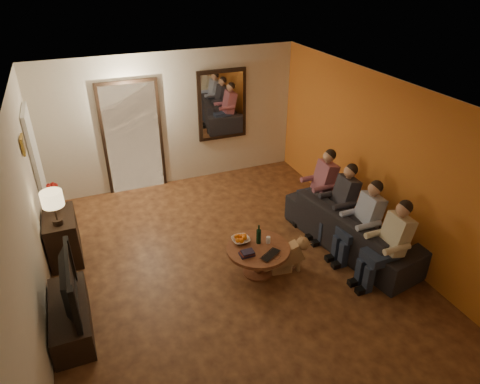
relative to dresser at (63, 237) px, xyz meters
name	(u,v)px	position (x,y,z in m)	size (l,w,h in m)	color
floor	(229,265)	(2.25, -1.15, -0.37)	(5.00, 6.00, 0.01)	#3A1B0F
ceiling	(226,96)	(2.25, -1.15, 2.23)	(5.00, 6.00, 0.01)	white
back_wall	(173,120)	(2.25, 1.85, 0.93)	(5.00, 0.02, 2.60)	beige
front_wall	(361,359)	(2.25, -4.15, 0.93)	(5.00, 0.02, 2.60)	beige
left_wall	(28,229)	(-0.25, -1.15, 0.93)	(0.02, 6.00, 2.60)	beige
right_wall	(378,161)	(4.75, -1.15, 0.93)	(0.02, 6.00, 2.60)	beige
orange_accent	(378,161)	(4.74, -1.15, 0.93)	(0.01, 6.00, 2.60)	orange
kitchen_doorway	(133,139)	(1.45, 1.83, 0.68)	(1.00, 0.06, 2.10)	#FFE0A5
door_trim	(133,139)	(1.45, 1.82, 0.68)	(1.12, 0.04, 2.22)	black
fridge_glimpse	(147,144)	(1.70, 1.84, 0.53)	(0.45, 0.03, 1.70)	silver
mirror_frame	(222,105)	(3.25, 1.81, 1.13)	(1.00, 0.05, 1.40)	black
mirror_glass	(223,105)	(3.25, 1.78, 1.13)	(0.86, 0.02, 1.26)	white
white_door	(38,169)	(-0.21, 1.15, 0.65)	(0.06, 0.85, 2.04)	white
framed_art	(23,145)	(-0.22, 0.15, 1.48)	(0.03, 0.28, 0.24)	#B28C33
art_canvas	(24,145)	(-0.21, 0.15, 1.48)	(0.01, 0.22, 0.18)	brown
dresser	(63,237)	(0.00, 0.00, 0.00)	(0.45, 0.82, 0.73)	black
table_lamp	(54,208)	(0.00, -0.22, 0.64)	(0.30, 0.30, 0.54)	beige
flower_vase	(54,197)	(0.00, 0.22, 0.59)	(0.14, 0.14, 0.44)	#B01812
tv_stand	(71,317)	(0.00, -1.59, -0.17)	(0.45, 1.20, 0.40)	black
tv	(62,285)	(0.00, -1.59, 0.35)	(0.14, 1.10, 0.63)	black
sofa	(355,226)	(4.28, -1.40, -0.02)	(0.94, 2.40, 0.70)	black
person_a	(390,247)	(4.18, -2.30, 0.23)	(0.60, 0.40, 1.20)	tan
person_b	(364,224)	(4.18, -1.70, 0.23)	(0.60, 0.40, 1.20)	tan
person_c	(341,205)	(4.18, -1.10, 0.23)	(0.60, 0.40, 1.20)	tan
person_d	(321,188)	(4.18, -0.50, 0.23)	(0.60, 0.40, 1.20)	tan
dog	(288,255)	(3.01, -1.57, -0.09)	(0.56, 0.24, 0.56)	#A5734C
coffee_table	(258,260)	(2.58, -1.46, -0.14)	(0.91, 0.91, 0.45)	brown
bowl	(241,240)	(2.40, -1.24, 0.12)	(0.26, 0.26, 0.06)	white
oranges	(241,236)	(2.40, -1.24, 0.18)	(0.20, 0.20, 0.08)	orange
wine_bottle	(259,234)	(2.63, -1.36, 0.24)	(0.07, 0.07, 0.31)	black
wine_glass	(268,240)	(2.76, -1.41, 0.13)	(0.06, 0.06, 0.10)	silver
book_stack	(247,253)	(2.36, -1.56, 0.12)	(0.20, 0.15, 0.07)	black
laptop	(273,256)	(2.68, -1.74, 0.10)	(0.33, 0.21, 0.03)	black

